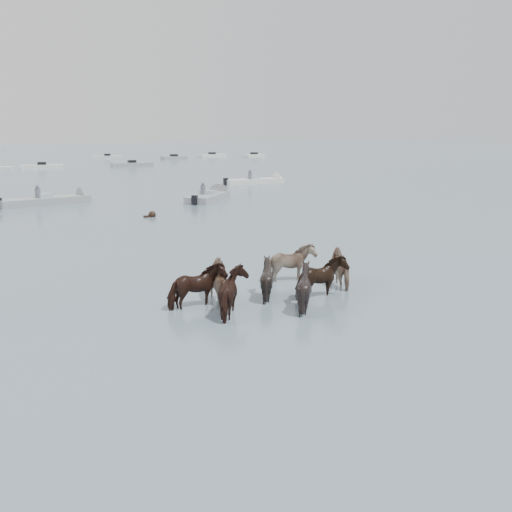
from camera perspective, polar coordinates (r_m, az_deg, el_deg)
ground at (r=15.61m, az=-0.63°, el=-6.06°), size 400.00×400.00×0.00m
pony_herd at (r=17.16m, az=1.70°, el=-2.54°), size 6.59×3.88×1.43m
swimming_pony at (r=33.93m, az=-10.22°, el=3.96°), size 0.72×0.44×0.44m
motorboat_c at (r=41.77m, az=-18.96°, el=5.20°), size 6.54×2.26×1.92m
motorboat_d at (r=41.89m, az=-4.34°, el=5.86°), size 5.20×4.79×1.92m
motorboat_e at (r=54.24m, az=0.54°, el=7.36°), size 6.38×2.09×1.92m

